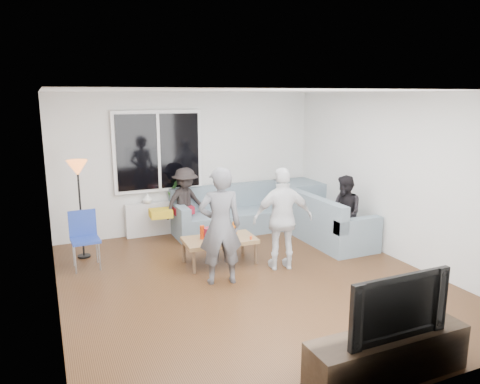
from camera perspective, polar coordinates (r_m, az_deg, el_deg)
name	(u,v)px	position (r m, az deg, el deg)	size (l,w,h in m)	color
floor	(251,282)	(6.46, 1.36, -11.32)	(5.00, 5.50, 0.04)	#56351C
ceiling	(252,90)	(5.92, 1.50, 12.80)	(5.00, 5.50, 0.04)	white
wall_back	(189,162)	(8.60, -6.47, 3.72)	(5.00, 0.04, 2.60)	silver
wall_front	(400,257)	(3.83, 19.54, -7.73)	(5.00, 0.04, 2.60)	silver
wall_left	(48,209)	(5.50, -23.07, -2.02)	(0.04, 5.50, 2.60)	silver
wall_right	(397,177)	(7.47, 19.22, 1.82)	(0.04, 5.50, 2.60)	silver
window_frame	(158,151)	(8.33, -10.30, 5.07)	(1.62, 0.06, 1.47)	white
window_glass	(159,152)	(8.30, -10.23, 5.04)	(1.50, 0.02, 1.35)	black
window_mullion	(159,152)	(8.29, -10.22, 5.03)	(0.05, 0.03, 1.35)	white
radiator	(161,218)	(8.54, -9.92, -3.25)	(1.30, 0.12, 0.62)	silver
potted_plant	(174,190)	(8.45, -8.37, 0.20)	(0.22, 0.18, 0.40)	#316528
vase	(147,199)	(8.36, -11.62, -0.82)	(0.17, 0.17, 0.18)	white
sofa_back_section	(234,210)	(8.55, -0.78, -2.23)	(2.30, 0.85, 0.85)	slate
sofa_right_section	(326,216)	(8.22, 10.78, -3.05)	(0.85, 2.00, 0.85)	slate
sofa_corner	(301,202)	(9.22, 7.71, -1.28)	(0.85, 0.85, 0.85)	slate
cushion_yellow	(161,213)	(8.09, -9.98, -2.65)	(0.38, 0.32, 0.14)	gold
cushion_red	(183,210)	(8.27, -7.24, -2.23)	(0.36, 0.30, 0.13)	maroon
coffee_table	(220,251)	(7.03, -2.57, -7.41)	(1.10, 0.60, 0.40)	olive
pitcher	(209,233)	(6.94, -3.90, -5.20)	(0.17, 0.17, 0.17)	maroon
side_chair	(85,241)	(7.13, -18.95, -5.85)	(0.40, 0.40, 0.86)	navy
floor_lamp	(81,210)	(7.53, -19.49, -2.16)	(0.32, 0.32, 1.56)	orange
player_left	(220,226)	(6.14, -2.51, -4.33)	(0.59, 0.39, 1.63)	#545459
player_right	(283,219)	(6.69, 5.44, -3.41)	(0.90, 0.37, 1.53)	silver
spectator_right	(345,213)	(7.75, 13.09, -2.57)	(0.61, 0.47, 1.25)	black
spectator_back	(186,203)	(8.22, -6.89, -1.36)	(0.83, 0.48, 1.28)	black
tv_console	(388,356)	(4.60, 18.14, -19.05)	(1.60, 0.40, 0.44)	#312418
television	(392,303)	(4.35, 18.60, -13.13)	(1.05, 0.14, 0.61)	black
bottle_d	(235,229)	(6.99, -0.67, -4.75)	(0.07, 0.07, 0.24)	orange
bottle_a	(202,232)	(6.92, -4.80, -5.09)	(0.07, 0.07, 0.21)	red
bottle_c	(222,229)	(7.06, -2.26, -4.65)	(0.07, 0.07, 0.22)	black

